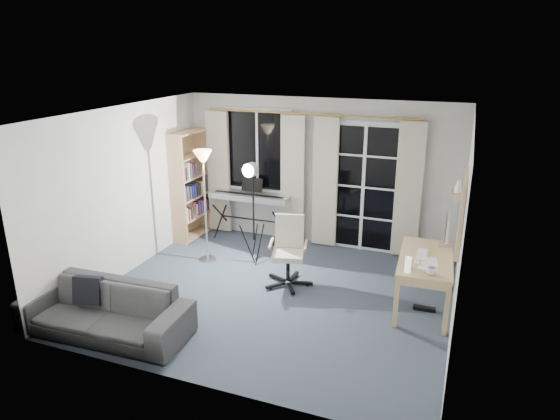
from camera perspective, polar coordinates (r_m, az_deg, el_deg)
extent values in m
cube|color=#374350|center=(6.78, -0.71, -9.68)|extent=(4.50, 4.00, 0.02)
cube|color=white|center=(8.38, -2.51, 6.84)|extent=(1.20, 0.06, 1.40)
cube|color=black|center=(8.35, -2.59, 6.80)|extent=(1.10, 0.02, 1.30)
cube|color=white|center=(8.34, -2.62, 6.79)|extent=(0.04, 0.03, 1.30)
cube|color=white|center=(7.97, 9.53, 2.48)|extent=(1.32, 0.06, 2.11)
cube|color=black|center=(8.00, 7.39, 2.65)|extent=(0.55, 0.02, 1.95)
cube|color=black|center=(7.90, 11.62, 2.20)|extent=(0.55, 0.02, 1.95)
cube|color=white|center=(7.94, 9.48, 2.41)|extent=(0.05, 0.04, 2.05)
cube|color=white|center=(8.08, 9.30, -0.83)|extent=(1.15, 0.03, 0.03)
cube|color=white|center=(7.93, 9.48, 2.58)|extent=(1.15, 0.03, 0.03)
cube|color=white|center=(7.81, 9.68, 6.11)|extent=(1.15, 0.03, 0.03)
cylinder|color=gold|center=(7.88, 3.33, 10.89)|extent=(3.50, 0.03, 0.03)
cube|color=beige|center=(8.68, -7.00, 4.28)|extent=(0.40, 0.07, 2.10)
cube|color=beige|center=(8.15, 1.47, 3.49)|extent=(0.40, 0.07, 2.10)
cube|color=beige|center=(8.00, 5.19, 3.12)|extent=(0.40, 0.07, 2.10)
cube|color=beige|center=(7.77, 14.47, 2.13)|extent=(0.40, 0.07, 2.10)
cube|color=tan|center=(8.23, -11.69, 2.11)|extent=(0.30, 0.04, 1.84)
cube|color=tan|center=(8.90, -8.70, 3.51)|extent=(0.30, 0.04, 1.84)
cube|color=tan|center=(8.63, -10.89, 2.92)|extent=(0.06, 0.83, 1.84)
cube|color=tan|center=(8.84, -9.82, -2.74)|extent=(0.33, 0.84, 0.02)
cube|color=tan|center=(8.73, -9.94, -0.66)|extent=(0.33, 0.84, 0.02)
cube|color=tan|center=(8.62, -10.06, 1.54)|extent=(0.33, 0.84, 0.02)
cube|color=tan|center=(8.53, -10.19, 3.79)|extent=(0.33, 0.84, 0.02)
cube|color=tan|center=(8.44, -10.33, 6.09)|extent=(0.33, 0.84, 0.02)
cube|color=tan|center=(8.37, -10.48, 8.73)|extent=(0.33, 0.84, 0.02)
cube|color=beige|center=(8.41, -11.12, -0.53)|extent=(0.21, 0.06, 0.24)
cube|color=#AF5B49|center=(8.49, -10.77, -0.51)|extent=(0.21, 0.05, 0.19)
cube|color=#323232|center=(8.54, -10.50, -0.28)|extent=(0.21, 0.04, 0.21)
cube|color=#AF5B49|center=(8.59, -10.26, 0.06)|extent=(0.21, 0.04, 0.27)
cube|color=beige|center=(8.65, -10.00, 0.00)|extent=(0.21, 0.06, 0.21)
cube|color=#B03265|center=(8.72, -9.70, 0.19)|extent=(0.21, 0.04, 0.22)
cube|color=#3A48B0|center=(8.77, -9.45, 0.33)|extent=(0.21, 0.05, 0.22)
cube|color=#AF5B49|center=(8.84, -9.17, 0.45)|extent=(0.21, 0.04, 0.21)
cube|color=#B03265|center=(8.89, -8.95, 0.59)|extent=(0.21, 0.06, 0.22)
cube|color=#323232|center=(8.96, -8.67, 0.81)|extent=(0.21, 0.03, 0.24)
cube|color=#3A48B0|center=(8.30, -11.27, 1.80)|extent=(0.21, 0.04, 0.25)
cube|color=#323232|center=(8.35, -11.02, 1.90)|extent=(0.21, 0.06, 0.25)
cube|color=#323232|center=(8.43, -10.67, 1.96)|extent=(0.21, 0.04, 0.21)
cube|color=#3A48B0|center=(8.49, -10.41, 2.04)|extent=(0.21, 0.04, 0.20)
cube|color=#3A48B0|center=(8.54, -10.18, 2.21)|extent=(0.21, 0.04, 0.21)
cube|color=#323232|center=(8.59, -9.93, 2.45)|extent=(0.21, 0.04, 0.25)
cube|color=#323232|center=(8.65, -9.68, 2.40)|extent=(0.21, 0.05, 0.20)
cube|color=#EEE659|center=(8.71, -9.41, 2.58)|extent=(0.21, 0.05, 0.21)
cube|color=#AF5B49|center=(8.77, -9.15, 2.73)|extent=(0.21, 0.03, 0.22)
cube|color=#323232|center=(8.82, -8.94, 2.81)|extent=(0.21, 0.03, 0.21)
cube|color=#B03265|center=(8.21, -11.43, 4.17)|extent=(0.21, 0.04, 0.26)
cube|color=#323232|center=(8.27, -11.14, 4.08)|extent=(0.21, 0.03, 0.20)
cube|color=beige|center=(8.31, -10.92, 4.44)|extent=(0.21, 0.04, 0.28)
cube|color=beige|center=(8.37, -10.66, 4.46)|extent=(0.21, 0.04, 0.25)
cube|color=#AF5B49|center=(8.43, -10.40, 4.41)|extent=(0.21, 0.04, 0.20)
cube|color=#3A48B0|center=(8.48, -10.16, 4.54)|extent=(0.21, 0.05, 0.21)
cylinder|color=#B2B2B7|center=(7.85, -8.24, -5.56)|extent=(0.33, 0.33, 0.03)
cylinder|color=#B2B2B7|center=(7.56, -8.52, 0.04)|extent=(0.04, 0.04, 1.60)
cone|color=#FFE5B2|center=(7.35, -8.82, 6.14)|extent=(0.35, 0.35, 0.16)
cylinder|color=black|center=(8.66, -6.61, -0.64)|extent=(0.04, 0.66, 0.60)
cylinder|color=black|center=(8.66, -6.61, -0.64)|extent=(0.04, 0.66, 0.60)
cylinder|color=black|center=(8.26, -0.06, -1.46)|extent=(0.04, 0.66, 0.60)
cylinder|color=black|center=(8.26, -0.06, -1.46)|extent=(0.04, 0.66, 0.60)
cylinder|color=black|center=(8.45, -3.41, -1.04)|extent=(1.05, 0.04, 0.03)
cube|color=silver|center=(8.32, -3.46, 1.55)|extent=(1.37, 0.36, 0.09)
cube|color=white|center=(8.24, -3.70, 1.64)|extent=(1.26, 0.16, 0.02)
cube|color=black|center=(8.27, -3.58, 1.78)|extent=(1.22, 0.10, 0.01)
cube|color=black|center=(8.37, -3.20, 2.92)|extent=(0.37, 0.08, 0.23)
cylinder|color=black|center=(7.57, -2.35, -4.07)|extent=(0.08, 0.25, 0.64)
cylinder|color=black|center=(7.72, -2.88, -3.59)|extent=(0.19, 0.18, 0.64)
cylinder|color=black|center=(7.59, -3.72, -4.02)|extent=(0.24, 0.09, 0.64)
cylinder|color=black|center=(7.41, -3.06, 0.57)|extent=(0.03, 0.03, 1.10)
cylinder|color=silver|center=(7.23, -3.37, 4.61)|extent=(0.23, 0.16, 0.21)
cylinder|color=white|center=(7.18, -3.70, 4.50)|extent=(0.18, 0.06, 0.18)
cube|color=black|center=(6.98, 2.56, -8.32)|extent=(0.29, 0.12, 0.04)
cylinder|color=black|center=(6.99, 3.16, -8.48)|extent=(0.06, 0.06, 0.05)
cube|color=black|center=(7.16, 1.56, -7.58)|extent=(0.06, 0.29, 0.04)
cylinder|color=black|center=(7.23, 1.79, -7.48)|extent=(0.06, 0.06, 0.05)
cube|color=black|center=(7.12, -0.31, -7.75)|extent=(0.29, 0.15, 0.04)
cylinder|color=black|center=(7.17, -0.74, -7.71)|extent=(0.06, 0.06, 0.05)
cube|color=black|center=(6.91, -0.54, -8.61)|extent=(0.22, 0.25, 0.04)
cylinder|color=black|center=(6.89, -1.08, -8.88)|extent=(0.06, 0.06, 0.05)
cube|color=black|center=(6.82, 1.27, -8.98)|extent=(0.19, 0.27, 0.04)
cylinder|color=black|center=(6.77, 1.41, -9.40)|extent=(0.06, 0.06, 0.05)
cylinder|color=black|center=(6.90, 0.92, -6.65)|extent=(0.07, 0.07, 0.36)
cube|color=beige|center=(6.82, 0.93, -5.13)|extent=(0.51, 0.51, 0.07)
cube|color=beige|center=(6.90, 1.10, -2.39)|extent=(0.42, 0.21, 0.48)
cube|color=black|center=(6.93, 1.13, -2.14)|extent=(0.39, 0.18, 0.44)
cylinder|color=tan|center=(6.81, -1.04, -3.85)|extent=(0.13, 0.36, 0.04)
cylinder|color=tan|center=(6.76, 2.95, -4.02)|extent=(0.13, 0.36, 0.04)
cube|color=tan|center=(6.46, 16.35, -5.31)|extent=(0.70, 1.30, 0.04)
cube|color=tan|center=(6.48, 16.30, -5.83)|extent=(0.66, 1.27, 0.09)
cube|color=tan|center=(6.07, 13.11, -10.20)|extent=(0.06, 0.06, 0.65)
cube|color=tan|center=(6.07, 18.51, -10.74)|extent=(0.06, 0.06, 0.65)
cube|color=tan|center=(7.15, 14.04, -5.72)|extent=(0.06, 0.06, 0.65)
cube|color=tan|center=(7.15, 18.57, -6.17)|extent=(0.06, 0.06, 0.65)
cube|color=silver|center=(6.86, 18.37, -3.87)|extent=(0.17, 0.12, 0.01)
cube|color=silver|center=(6.82, 18.47, -2.93)|extent=(0.04, 0.03, 0.20)
cube|color=silver|center=(6.77, 18.59, -1.78)|extent=(0.06, 0.49, 0.31)
cube|color=black|center=(6.77, 18.44, -1.77)|extent=(0.03, 0.46, 0.27)
cube|color=white|center=(6.48, 15.94, -4.93)|extent=(0.15, 0.39, 0.02)
cube|color=white|center=(6.23, 15.39, -5.84)|extent=(0.06, 0.09, 0.02)
cube|color=white|center=(6.32, 16.68, -5.69)|extent=(0.25, 0.31, 0.01)
cube|color=white|center=(6.15, 16.36, -6.34)|extent=(0.20, 0.14, 0.00)
cube|color=black|center=(6.05, 14.64, -6.06)|extent=(0.05, 0.04, 0.11)
cylinder|color=white|center=(5.95, 14.43, -6.07)|extent=(0.08, 0.08, 0.18)
cube|color=black|center=(6.65, 16.16, -10.76)|extent=(0.28, 0.09, 0.05)
imported|color=silver|center=(5.97, 16.93, -6.61)|extent=(0.12, 0.09, 0.11)
cube|color=tan|center=(5.46, 20.08, -0.14)|extent=(0.04, 0.94, 0.74)
cube|color=white|center=(5.46, 19.87, -0.12)|extent=(0.01, 0.84, 0.64)
cube|color=tan|center=(6.31, 20.40, 2.73)|extent=(0.03, 0.42, 0.32)
cube|color=teal|center=(6.31, 20.27, 2.74)|extent=(0.00, 0.36, 0.26)
cube|color=tan|center=(6.86, 19.68, 1.83)|extent=(0.16, 0.30, 0.02)
cone|color=beige|center=(6.83, 19.77, 2.56)|extent=(0.12, 0.12, 0.15)
imported|color=#2D2D2F|center=(6.11, -19.48, -9.99)|extent=(1.99, 0.65, 0.77)
cube|color=black|center=(6.31, -21.10, -8.55)|extent=(0.36, 0.25, 0.35)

